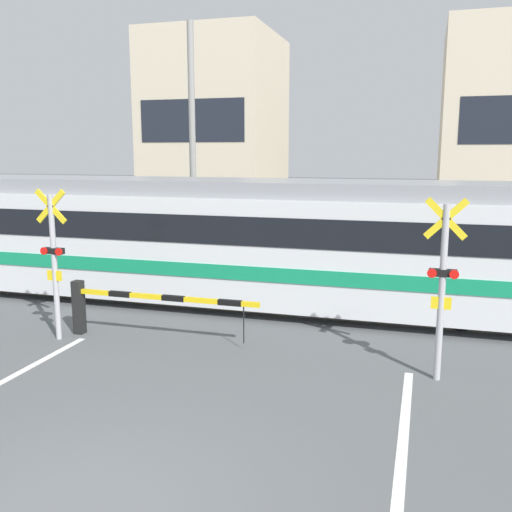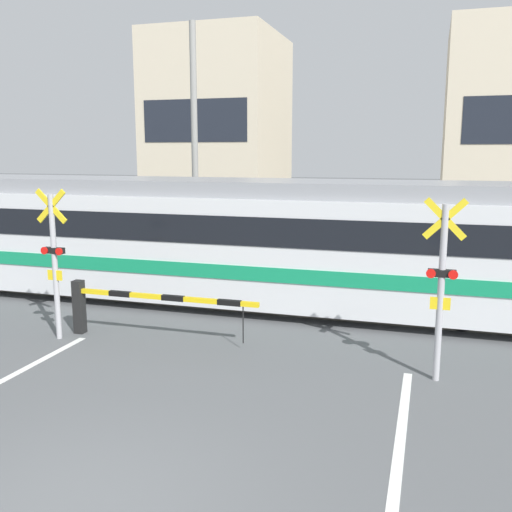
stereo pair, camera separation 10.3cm
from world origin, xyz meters
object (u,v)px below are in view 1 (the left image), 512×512
at_px(crossing_barrier_near, 123,303).
at_px(crossing_barrier_far, 388,262).
at_px(commuter_train, 182,236).
at_px(crossing_signal_right, 442,282).
at_px(pedestrian, 346,238).
at_px(crossing_signal_left, 54,258).

distance_m(crossing_barrier_near, crossing_barrier_far, 7.69).
relative_size(commuter_train, crossing_signal_right, 7.15).
bearing_deg(pedestrian, crossing_signal_right, -73.42).
bearing_deg(pedestrian, crossing_signal_left, -115.18).
xyz_separation_m(crossing_barrier_far, pedestrian, (-1.60, 3.12, 0.16)).
xyz_separation_m(commuter_train, pedestrian, (3.35, 5.89, -0.75)).
height_order(crossing_barrier_near, crossing_signal_left, crossing_signal_left).
height_order(crossing_barrier_far, crossing_signal_right, crossing_signal_right).
xyz_separation_m(commuter_train, crossing_signal_left, (-1.13, -3.65, 0.02)).
bearing_deg(crossing_barrier_far, crossing_signal_right, -79.04).
distance_m(crossing_signal_right, pedestrian, 9.98).
distance_m(crossing_barrier_near, crossing_signal_left, 1.61).
xyz_separation_m(crossing_signal_left, pedestrian, (4.48, 9.53, -0.77)).
relative_size(crossing_barrier_far, pedestrian, 2.55).
relative_size(crossing_signal_left, crossing_signal_right, 1.00).
bearing_deg(crossing_signal_right, pedestrian, 106.58).
bearing_deg(pedestrian, crossing_barrier_far, -62.89).
relative_size(commuter_train, crossing_barrier_near, 5.41).
height_order(commuter_train, crossing_signal_right, commuter_train).
distance_m(commuter_train, crossing_barrier_far, 5.75).
relative_size(crossing_barrier_near, pedestrian, 2.55).
bearing_deg(commuter_train, crossing_barrier_far, 29.21).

